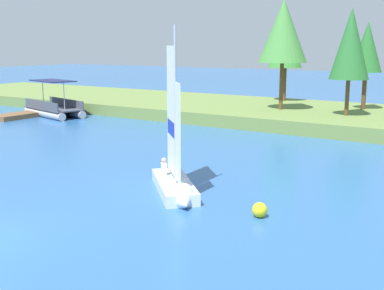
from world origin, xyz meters
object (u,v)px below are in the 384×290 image
pontoon_boat (54,108)px  channel_buoy (260,210)px  shoreline_tree_left (285,48)px  sailboat (177,182)px  shoreline_tree_midright (367,47)px  wooden_dock (34,114)px  shoreline_tree_centre (350,44)px  shoreline_tree_midleft (283,31)px

pontoon_boat → channel_buoy: bearing=-13.8°
shoreline_tree_left → sailboat: (6.36, -25.01, -4.72)m
shoreline_tree_midright → shoreline_tree_left: bearing=163.4°
wooden_dock → channel_buoy: (25.41, -11.79, 0.07)m
sailboat → shoreline_tree_left: bearing=149.7°
shoreline_tree_centre → shoreline_tree_left: bearing=139.2°
shoreline_tree_centre → sailboat: (-0.75, -18.86, -5.07)m
sailboat → wooden_dock: bearing=-162.1°
shoreline_tree_midright → wooden_dock: 25.91m
shoreline_tree_left → shoreline_tree_midright: (7.19, -2.15, 0.10)m
shoreline_tree_midleft → shoreline_tree_midright: size_ratio=1.24×
wooden_dock → pontoon_boat: pontoon_boat is taller
shoreline_tree_midleft → channel_buoy: 22.21m
shoreline_tree_centre → channel_buoy: shoreline_tree_centre is taller
shoreline_tree_left → channel_buoy: (9.96, -25.43, -5.01)m
shoreline_tree_midright → channel_buoy: 24.00m
shoreline_tree_centre → sailboat: bearing=-92.3°
shoreline_tree_midright → shoreline_tree_midleft: bearing=-145.5°
sailboat → pontoon_boat: (-20.29, 12.12, 0.14)m
shoreline_tree_left → wooden_dock: 21.23m
shoreline_tree_centre → channel_buoy: size_ratio=14.10×
shoreline_tree_centre → wooden_dock: bearing=-161.6°
wooden_dock → sailboat: sailboat is taller
sailboat → channel_buoy: bearing=38.7°
sailboat → channel_buoy: 3.63m
channel_buoy → shoreline_tree_left: bearing=111.4°
channel_buoy → shoreline_tree_midleft: bearing=111.5°
shoreline_tree_left → shoreline_tree_midleft: shoreline_tree_midleft is taller
shoreline_tree_midright → wooden_dock: (-22.64, -11.50, -5.18)m
shoreline_tree_midleft → sailboat: size_ratio=1.20×
shoreline_tree_midright → channel_buoy: size_ratio=12.61×
shoreline_tree_left → shoreline_tree_midright: size_ratio=0.95×
shoreline_tree_centre → shoreline_tree_midright: shoreline_tree_centre is taller
pontoon_boat → channel_buoy: size_ratio=12.27×
shoreline_tree_midleft → channel_buoy: size_ratio=15.69×
channel_buoy → shoreline_tree_centre: bearing=98.4°
channel_buoy → shoreline_tree_midright: bearing=96.8°
wooden_dock → channel_buoy: size_ratio=13.82×
shoreline_tree_midright → pontoon_boat: size_ratio=1.03×
shoreline_tree_left → channel_buoy: bearing=-68.6°
shoreline_tree_centre → pontoon_boat: 22.64m
shoreline_tree_midleft → wooden_dock: 20.35m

